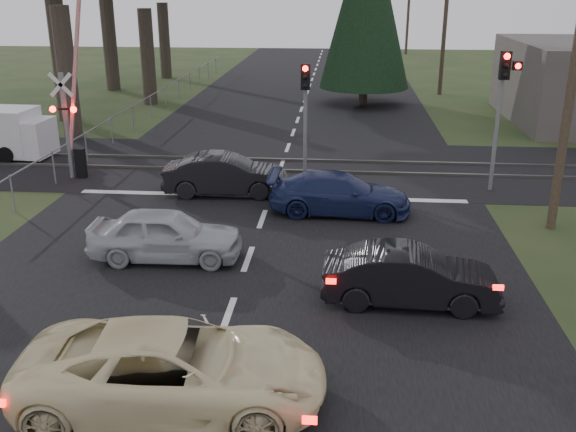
# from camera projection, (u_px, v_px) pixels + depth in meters

# --- Properties ---
(ground) EXTENTS (120.00, 120.00, 0.00)m
(ground) POSITION_uv_depth(u_px,v_px,m) (228.00, 315.00, 13.83)
(ground) COLOR #243719
(ground) RESTS_ON ground
(road) EXTENTS (14.00, 100.00, 0.01)m
(road) POSITION_uv_depth(u_px,v_px,m) (276.00, 181.00, 23.19)
(road) COLOR black
(road) RESTS_ON ground
(rail_corridor) EXTENTS (120.00, 8.00, 0.01)m
(rail_corridor) POSITION_uv_depth(u_px,v_px,m) (281.00, 166.00, 25.06)
(rail_corridor) COLOR black
(rail_corridor) RESTS_ON ground
(stop_line) EXTENTS (13.00, 0.35, 0.00)m
(stop_line) POSITION_uv_depth(u_px,v_px,m) (270.00, 196.00, 21.50)
(stop_line) COLOR silver
(stop_line) RESTS_ON ground
(rail_near) EXTENTS (120.00, 0.12, 0.10)m
(rail_near) POSITION_uv_depth(u_px,v_px,m) (279.00, 171.00, 24.30)
(rail_near) COLOR #59544C
(rail_near) RESTS_ON ground
(rail_far) EXTENTS (120.00, 0.12, 0.10)m
(rail_far) POSITION_uv_depth(u_px,v_px,m) (283.00, 160.00, 25.79)
(rail_far) COLOR #59544C
(rail_far) RESTS_ON ground
(crossing_signal) EXTENTS (1.62, 0.38, 6.96)m
(crossing_signal) POSITION_uv_depth(u_px,v_px,m) (72.00, 123.00, 22.87)
(crossing_signal) COLOR slate
(crossing_signal) RESTS_ON ground
(traffic_signal_right) EXTENTS (0.68, 0.48, 4.70)m
(traffic_signal_right) POSITION_uv_depth(u_px,v_px,m) (503.00, 94.00, 20.95)
(traffic_signal_right) COLOR slate
(traffic_signal_right) RESTS_ON ground
(traffic_signal_center) EXTENTS (0.32, 0.48, 4.10)m
(traffic_signal_center) POSITION_uv_depth(u_px,v_px,m) (305.00, 101.00, 22.78)
(traffic_signal_center) COLOR slate
(traffic_signal_center) RESTS_ON ground
(utility_pole_near) EXTENTS (1.80, 0.26, 9.00)m
(utility_pole_near) POSITION_uv_depth(u_px,v_px,m) (575.00, 63.00, 17.14)
(utility_pole_near) COLOR #4C3D2D
(utility_pole_near) RESTS_ON ground
(utility_pole_mid) EXTENTS (1.80, 0.26, 9.00)m
(utility_pole_mid) POSITION_uv_depth(u_px,v_px,m) (445.00, 18.00, 39.61)
(utility_pole_mid) COLOR #4C3D2D
(utility_pole_mid) RESTS_ON ground
(utility_pole_far) EXTENTS (1.80, 0.26, 9.00)m
(utility_pole_far) POSITION_uv_depth(u_px,v_px,m) (409.00, 5.00, 63.01)
(utility_pole_far) COLOR #4C3D2D
(utility_pole_far) RESTS_ON ground
(fence_left) EXTENTS (0.10, 36.00, 1.20)m
(fence_left) POSITION_uv_depth(u_px,v_px,m) (159.00, 112.00, 35.52)
(fence_left) COLOR slate
(fence_left) RESTS_ON ground
(cream_coupe) EXTENTS (5.26, 2.71, 1.42)m
(cream_coupe) POSITION_uv_depth(u_px,v_px,m) (174.00, 369.00, 10.66)
(cream_coupe) COLOR #FAEBB3
(cream_coupe) RESTS_ON ground
(dark_hatchback) EXTENTS (3.91, 1.46, 1.28)m
(dark_hatchback) POSITION_uv_depth(u_px,v_px,m) (410.00, 277.00, 14.15)
(dark_hatchback) COLOR black
(dark_hatchback) RESTS_ON ground
(silver_car) EXTENTS (3.95, 1.68, 1.33)m
(silver_car) POSITION_uv_depth(u_px,v_px,m) (166.00, 235.00, 16.44)
(silver_car) COLOR #AFB3B8
(silver_car) RESTS_ON ground
(blue_sedan) EXTENTS (4.40, 1.88, 1.26)m
(blue_sedan) POSITION_uv_depth(u_px,v_px,m) (340.00, 194.00, 19.76)
(blue_sedan) COLOR #19234D
(blue_sedan) RESTS_ON ground
(dark_car_far) EXTENTS (4.21, 1.69, 1.36)m
(dark_car_far) POSITION_uv_depth(u_px,v_px,m) (226.00, 175.00, 21.52)
(dark_car_far) COLOR black
(dark_car_far) RESTS_ON ground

